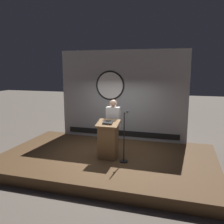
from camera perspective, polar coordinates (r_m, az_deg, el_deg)
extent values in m
plane|color=#6B6056|center=(7.56, -1.21, -12.27)|extent=(40.00, 40.00, 0.00)
cube|color=brown|center=(7.51, -1.21, -11.21)|extent=(6.40, 4.00, 0.30)
cube|color=#9E9EA3|center=(8.81, 2.40, 3.92)|extent=(4.67, 0.10, 3.24)
cylinder|color=black|center=(8.84, -0.46, 6.27)|extent=(1.07, 0.02, 1.07)
cylinder|color=white|center=(8.84, -0.47, 6.27)|extent=(0.96, 0.02, 0.96)
cube|color=black|center=(9.02, 2.24, -4.98)|extent=(4.20, 0.02, 0.20)
cube|color=olive|center=(7.07, -0.93, -6.97)|extent=(0.52, 0.40, 1.01)
cube|color=olive|center=(6.93, -0.94, -2.74)|extent=(0.64, 0.50, 0.17)
cube|color=black|center=(6.90, -0.99, -2.41)|extent=(0.28, 0.20, 0.07)
cylinder|color=black|center=(7.53, 0.28, -6.73)|extent=(0.26, 0.26, 0.79)
cube|color=white|center=(7.35, 0.29, -1.33)|extent=(0.40, 0.24, 0.66)
sphere|color=tan|center=(7.28, 0.29, 2.05)|extent=(0.22, 0.22, 0.22)
cylinder|color=black|center=(6.97, 2.80, -11.54)|extent=(0.24, 0.24, 0.02)
cylinder|color=black|center=(6.74, 2.85, -6.02)|extent=(0.03, 0.03, 1.42)
cylinder|color=black|center=(6.75, 3.26, -0.22)|extent=(0.02, 0.36, 0.02)
sphere|color=#262626|center=(6.93, 3.60, 0.05)|extent=(0.07, 0.07, 0.07)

